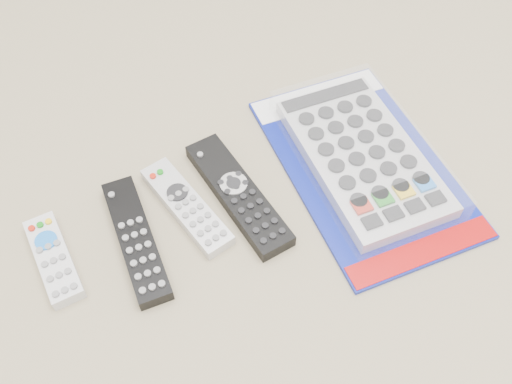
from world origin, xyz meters
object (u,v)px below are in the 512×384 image
remote_slim_black (136,240)px  remote_silver_dvd (187,206)px  remote_large_black (238,194)px  remote_small_grey (54,259)px  jumbo_remote_packaged (363,155)px

remote_slim_black → remote_silver_dvd: remote_slim_black is taller
remote_large_black → remote_small_grey: bearing=171.4°
jumbo_remote_packaged → remote_slim_black: bearing=-178.9°
remote_slim_black → jumbo_remote_packaged: bearing=1.1°
remote_silver_dvd → jumbo_remote_packaged: bearing=-19.4°
remote_silver_dvd → remote_slim_black: bearing=-176.4°
remote_small_grey → jumbo_remote_packaged: jumbo_remote_packaged is taller
remote_large_black → remote_silver_dvd: bearing=163.4°
remote_slim_black → remote_large_black: size_ratio=0.93×
remote_small_grey → remote_large_black: size_ratio=0.64×
remote_small_grey → jumbo_remote_packaged: size_ratio=0.35×
remote_silver_dvd → remote_large_black: (0.07, -0.02, 0.00)m
remote_silver_dvd → jumbo_remote_packaged: (0.25, -0.06, 0.01)m
remote_slim_black → remote_small_grey: bearing=172.8°
remote_large_black → jumbo_remote_packaged: (0.18, -0.04, 0.01)m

